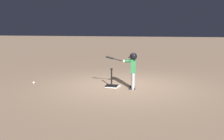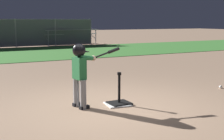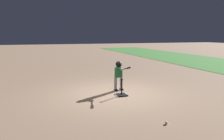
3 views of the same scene
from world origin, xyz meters
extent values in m
plane|color=#93755B|center=(0.00, 0.00, 0.00)|extent=(90.00, 90.00, 0.00)
cube|color=white|center=(0.29, 0.18, 0.01)|extent=(0.50, 0.50, 0.02)
cube|color=black|center=(0.33, 0.18, 0.02)|extent=(0.41, 0.36, 0.04)
cylinder|color=black|center=(0.33, 0.18, 0.31)|extent=(0.05, 0.05, 0.53)
cylinder|color=black|center=(0.33, 0.18, 0.60)|extent=(0.08, 0.08, 0.05)
cylinder|color=gray|center=(-0.43, 0.46, 0.27)|extent=(0.12, 0.12, 0.53)
cube|color=black|center=(-0.41, 0.46, 0.03)|extent=(0.19, 0.11, 0.06)
cylinder|color=gray|center=(-0.40, 0.20, 0.27)|extent=(0.12, 0.12, 0.53)
cube|color=black|center=(-0.38, 0.21, 0.03)|extent=(0.19, 0.11, 0.06)
cube|color=#236B38|center=(-0.42, 0.33, 0.73)|extent=(0.18, 0.30, 0.39)
sphere|color=#DBB293|center=(-0.42, 0.33, 1.04)|extent=(0.20, 0.20, 0.20)
sphere|color=black|center=(-0.42, 0.33, 1.06)|extent=(0.24, 0.24, 0.24)
cube|color=black|center=(-0.32, 0.34, 1.03)|extent=(0.14, 0.19, 0.01)
cylinder|color=#236B38|center=(-0.27, 0.39, 0.91)|extent=(0.33, 0.13, 0.12)
cylinder|color=#236B38|center=(-0.26, 0.30, 0.91)|extent=(0.32, 0.20, 0.12)
sphere|color=#DBB293|center=(-0.12, 0.37, 0.89)|extent=(0.10, 0.10, 0.10)
cylinder|color=black|center=(0.16, 0.40, 0.97)|extent=(0.58, 0.10, 0.18)
cylinder|color=black|center=(0.34, 0.43, 1.01)|extent=(0.26, 0.09, 0.12)
cylinder|color=black|center=(-0.14, 0.36, 0.89)|extent=(0.03, 0.05, 0.05)
sphere|color=white|center=(3.14, 0.29, 0.04)|extent=(0.07, 0.07, 0.07)
camera|label=1|loc=(-1.47, 8.61, 1.99)|focal=42.00mm
camera|label=2|loc=(-2.50, -4.85, 1.57)|focal=50.00mm
camera|label=3|loc=(7.60, -2.64, 2.21)|focal=35.00mm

